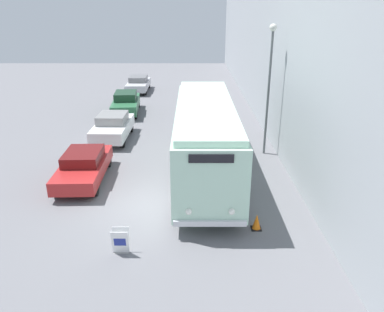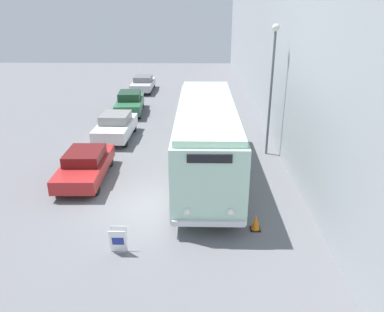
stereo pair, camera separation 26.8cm
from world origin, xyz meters
TOP-DOWN VIEW (x-y plane):
  - ground_plane at (0.00, 0.00)m, footprint 80.00×80.00m
  - building_wall_right at (6.35, 10.00)m, footprint 0.30×60.00m
  - vintage_bus at (2.25, 2.97)m, footprint 2.58×10.48m
  - sign_board at (-0.62, -2.98)m, footprint 0.54×0.32m
  - streetlamp at (5.51, 5.76)m, footprint 0.36×0.36m
  - parked_car_near at (-3.21, 2.41)m, footprint 1.95×4.47m
  - parked_car_mid at (-3.01, 8.08)m, footprint 1.94×4.22m
  - parked_car_far at (-3.19, 13.88)m, footprint 2.13×4.73m
  - parked_car_distant at (-3.29, 21.49)m, footprint 1.82×4.60m
  - traffic_cone at (3.93, -1.61)m, footprint 0.36×0.36m

SIDE VIEW (x-z plane):
  - ground_plane at x=0.00m, z-range 0.00..0.00m
  - traffic_cone at x=3.93m, z-range -0.01..0.57m
  - sign_board at x=-0.62m, z-range -0.01..0.84m
  - parked_car_near at x=-3.21m, z-range 0.02..1.38m
  - parked_car_distant at x=-3.29m, z-range 0.03..1.41m
  - parked_car_mid at x=-3.01m, z-range 0.01..1.52m
  - parked_car_far at x=-3.19m, z-range 0.01..1.56m
  - vintage_bus at x=2.25m, z-range 0.22..3.64m
  - building_wall_right at x=6.35m, z-range 0.00..8.48m
  - streetlamp at x=5.51m, z-range 0.96..7.55m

